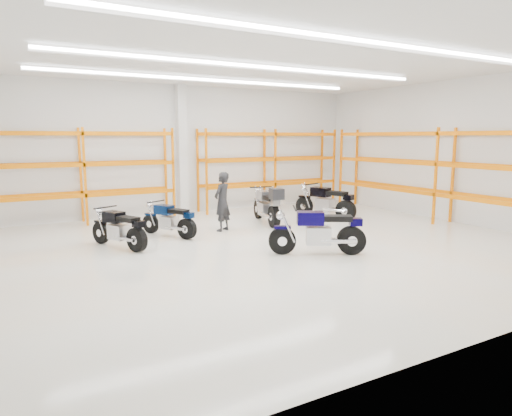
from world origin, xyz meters
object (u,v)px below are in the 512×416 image
motorcycle_main (322,232)px  motorcycle_back_b (170,221)px  motorcycle_back_c (268,206)px  standing_man (222,202)px  motorcycle_back_d (327,203)px  structural_column (182,150)px  motorcycle_back_a (120,230)px

motorcycle_main → motorcycle_back_b: bearing=124.1°
motorcycle_back_b → motorcycle_back_c: (3.25, 0.26, 0.14)m
motorcycle_back_b → standing_man: (1.58, 0.02, 0.42)m
standing_man → motorcycle_back_b: bearing=-32.2°
motorcycle_back_d → structural_column: structural_column is taller
motorcycle_back_b → standing_man: 1.63m
motorcycle_back_b → motorcycle_back_d: 5.50m
structural_column → motorcycle_back_d: bearing=-41.5°
motorcycle_main → motorcycle_back_c: size_ratio=0.87×
standing_man → motorcycle_main: bearing=70.4°
motorcycle_back_c → motorcycle_back_d: 2.24m
motorcycle_back_a → standing_man: standing_man is taller
motorcycle_back_c → structural_column: size_ratio=0.52×
motorcycle_main → motorcycle_back_a: bearing=143.4°
motorcycle_back_a → standing_man: size_ratio=1.10×
motorcycle_back_d → standing_man: size_ratio=1.30×
structural_column → motorcycle_main: bearing=-84.1°
motorcycle_back_b → standing_man: standing_man is taller
motorcycle_main → standing_man: 3.70m
standing_man → structural_column: (0.10, 3.50, 1.39)m
motorcycle_back_c → motorcycle_back_a: bearing=-169.0°
motorcycle_back_d → motorcycle_back_b: bearing=-178.6°
motorcycle_back_b → motorcycle_back_d: bearing=1.4°
motorcycle_back_c → structural_column: 3.98m
motorcycle_back_a → structural_column: (3.18, 4.18, 1.79)m
motorcycle_back_a → motorcycle_back_d: bearing=6.5°
motorcycle_main → motorcycle_back_b: (-2.42, 3.57, -0.08)m
motorcycle_back_c → standing_man: (-1.68, -0.24, 0.28)m
motorcycle_back_c → motorcycle_back_d: bearing=-3.1°
motorcycle_back_b → standing_man: bearing=0.6°
motorcycle_main → motorcycle_back_d: motorcycle_back_d is taller
standing_man → structural_column: 3.77m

